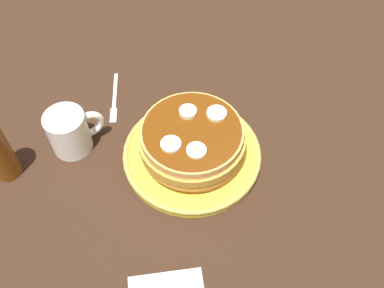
{
  "coord_description": "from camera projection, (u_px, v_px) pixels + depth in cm",
  "views": [
    {
      "loc": [
        -19.99,
        -37.54,
        61.89
      ],
      "look_at": [
        0.0,
        0.0,
        3.83
      ],
      "focal_mm": 39.25,
      "sensor_mm": 36.0,
      "label": 1
    }
  ],
  "objects": [
    {
      "name": "banana_slice_3",
      "position": [
        171.0,
        144.0,
        0.67
      ],
      "size": [
        3.34,
        3.34,
        0.75
      ],
      "color": "#F1E7BC",
      "rests_on": "pancake_stack"
    },
    {
      "name": "banana_slice_2",
      "position": [
        188.0,
        112.0,
        0.71
      ],
      "size": [
        3.0,
        3.0,
        1.03
      ],
      "color": "#F7F3C6",
      "rests_on": "pancake_stack"
    },
    {
      "name": "banana_slice_1",
      "position": [
        217.0,
        114.0,
        0.7
      ],
      "size": [
        3.4,
        3.4,
        0.91
      ],
      "color": "#F4E6B8",
      "rests_on": "pancake_stack"
    },
    {
      "name": "plate",
      "position": [
        192.0,
        154.0,
        0.74
      ],
      "size": [
        24.49,
        24.49,
        1.72
      ],
      "color": "yellow",
      "rests_on": "ground_plane"
    },
    {
      "name": "pancake_stack",
      "position": [
        191.0,
        141.0,
        0.71
      ],
      "size": [
        18.75,
        18.36,
        6.38
      ],
      "color": "#AC6539",
      "rests_on": "plate"
    },
    {
      "name": "fork",
      "position": [
        114.0,
        100.0,
        0.83
      ],
      "size": [
        6.31,
        12.22,
        0.5
      ],
      "color": "silver",
      "rests_on": "ground_plane"
    },
    {
      "name": "ground_plane",
      "position": [
        192.0,
        161.0,
        0.76
      ],
      "size": [
        140.0,
        140.0,
        3.0
      ],
      "primitive_type": "cube",
      "color": "black"
    },
    {
      "name": "coffee_mug",
      "position": [
        70.0,
        131.0,
        0.73
      ],
      "size": [
        10.15,
        7.07,
        8.08
      ],
      "color": "white",
      "rests_on": "ground_plane"
    },
    {
      "name": "banana_slice_0",
      "position": [
        196.0,
        151.0,
        0.66
      ],
      "size": [
        3.21,
        3.21,
        0.69
      ],
      "color": "#F6F3C6",
      "rests_on": "pancake_stack"
    }
  ]
}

